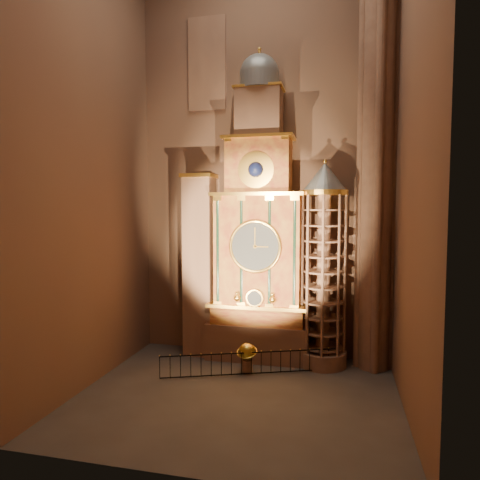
% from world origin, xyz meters
% --- Properties ---
extents(floor, '(14.00, 14.00, 0.00)m').
position_xyz_m(floor, '(0.00, 0.00, 0.00)').
color(floor, '#383330').
rests_on(floor, ground).
extents(wall_back, '(22.00, 0.00, 22.00)m').
position_xyz_m(wall_back, '(0.00, 6.00, 11.00)').
color(wall_back, brown).
rests_on(wall_back, floor).
extents(wall_left, '(0.00, 22.00, 22.00)m').
position_xyz_m(wall_left, '(-7.00, 0.00, 11.00)').
color(wall_left, brown).
rests_on(wall_left, floor).
extents(wall_right, '(0.00, 22.00, 22.00)m').
position_xyz_m(wall_right, '(7.00, 0.00, 11.00)').
color(wall_right, brown).
rests_on(wall_right, floor).
extents(astronomical_clock, '(5.60, 2.41, 16.70)m').
position_xyz_m(astronomical_clock, '(0.00, 4.96, 6.68)').
color(astronomical_clock, '#8C634C').
rests_on(astronomical_clock, floor).
extents(portrait_tower, '(1.80, 1.60, 10.20)m').
position_xyz_m(portrait_tower, '(-3.40, 4.98, 5.15)').
color(portrait_tower, '#8C634C').
rests_on(portrait_tower, floor).
extents(stair_turret, '(2.50, 2.50, 10.80)m').
position_xyz_m(stair_turret, '(3.50, 4.70, 5.27)').
color(stair_turret, '#8C634C').
rests_on(stair_turret, floor).
extents(gothic_pier, '(2.04, 2.04, 22.00)m').
position_xyz_m(gothic_pier, '(6.10, 5.00, 11.00)').
color(gothic_pier, '#8C634C').
rests_on(gothic_pier, floor).
extents(stained_glass_window, '(2.20, 0.14, 5.20)m').
position_xyz_m(stained_glass_window, '(-3.20, 5.92, 16.50)').
color(stained_glass_window, navy).
rests_on(stained_glass_window, wall_back).
extents(celestial_globe, '(1.14, 1.09, 1.52)m').
position_xyz_m(celestial_globe, '(-0.16, 2.70, 0.91)').
color(celestial_globe, '#8C634C').
rests_on(celestial_globe, floor).
extents(iron_railing, '(8.38, 3.27, 1.12)m').
position_xyz_m(iron_railing, '(0.12, 2.43, 0.61)').
color(iron_railing, black).
rests_on(iron_railing, floor).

